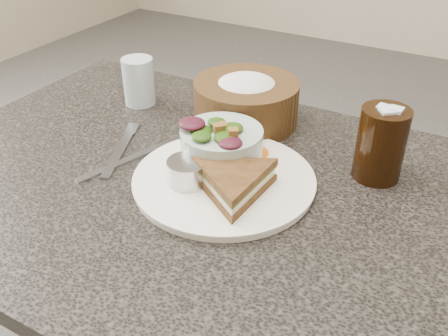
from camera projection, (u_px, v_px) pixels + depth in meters
dining_table at (201, 330)px, 1.02m from camera, size 1.00×0.70×0.75m
dinner_plate at (224, 180)px, 0.81m from camera, size 0.29×0.29×0.01m
sandwich at (234, 182)px, 0.75m from camera, size 0.22×0.22×0.04m
salad_bowl at (222, 140)px, 0.82m from camera, size 0.15×0.15×0.08m
dressing_ramekin at (188, 172)px, 0.78m from camera, size 0.08×0.08×0.04m
orange_wedge at (251, 146)px, 0.86m from camera, size 0.08×0.08×0.03m
fork at (119, 152)px, 0.89m from camera, size 0.08×0.17×0.00m
knife at (133, 158)px, 0.87m from camera, size 0.08×0.21×0.00m
bread_basket at (246, 95)px, 0.96m from camera, size 0.22×0.22×0.11m
cola_glass at (381, 141)px, 0.79m from camera, size 0.10×0.10×0.13m
water_glass at (139, 81)px, 1.04m from camera, size 0.08×0.08×0.10m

